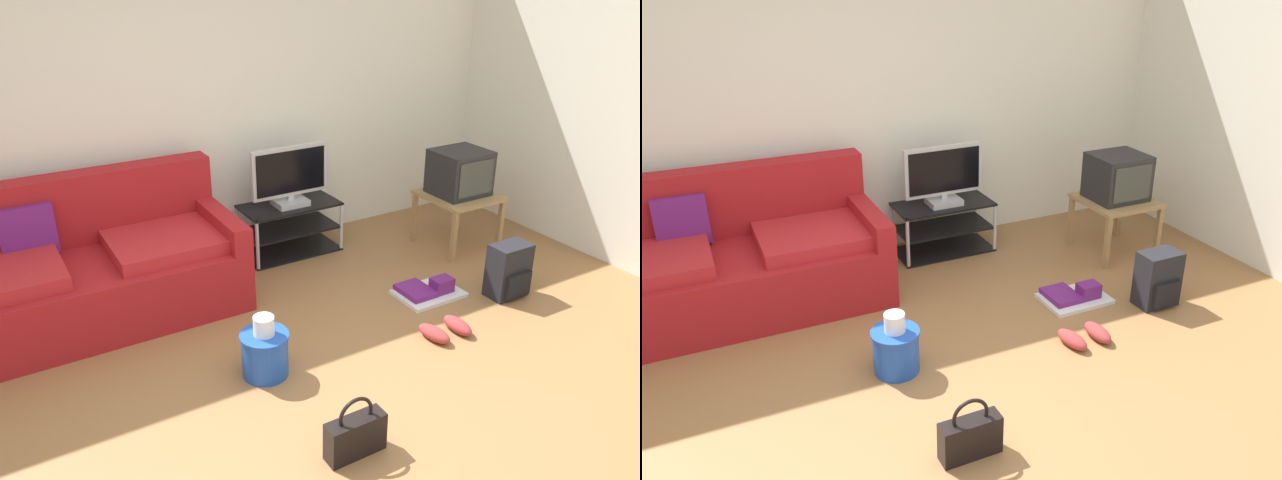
% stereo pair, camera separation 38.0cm
% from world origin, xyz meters
% --- Properties ---
extents(ground_plane, '(9.00, 9.80, 0.02)m').
position_xyz_m(ground_plane, '(0.00, 0.00, -0.01)').
color(ground_plane, olive).
extents(wall_back, '(9.00, 0.10, 2.70)m').
position_xyz_m(wall_back, '(0.00, 2.45, 1.35)').
color(wall_back, silver).
rests_on(wall_back, ground_plane).
extents(wall_right, '(0.10, 3.60, 2.70)m').
position_xyz_m(wall_right, '(3.05, 0.84, 1.35)').
color(wall_right, silver).
rests_on(wall_right, ground_plane).
extents(couch, '(2.08, 0.95, 0.96)m').
position_xyz_m(couch, '(-0.92, 1.87, 0.35)').
color(couch, maroon).
rests_on(couch, ground_plane).
extents(tv_stand, '(0.83, 0.43, 0.44)m').
position_xyz_m(tv_stand, '(0.81, 2.10, 0.22)').
color(tv_stand, black).
rests_on(tv_stand, ground_plane).
extents(flat_tv, '(0.69, 0.22, 0.51)m').
position_xyz_m(flat_tv, '(0.81, 2.08, 0.69)').
color(flat_tv, '#B2B2B7').
rests_on(flat_tv, tv_stand).
extents(side_table, '(0.59, 0.59, 0.48)m').
position_xyz_m(side_table, '(2.15, 1.48, 0.41)').
color(side_table, '#9E7A4C').
rests_on(side_table, ground_plane).
extents(crt_tv, '(0.44, 0.41, 0.38)m').
position_xyz_m(crt_tv, '(2.15, 1.49, 0.67)').
color(crt_tv, '#232326').
rests_on(crt_tv, side_table).
extents(backpack, '(0.30, 0.26, 0.42)m').
position_xyz_m(backpack, '(1.86, 0.58, 0.20)').
color(backpack, black).
rests_on(backpack, ground_plane).
extents(handbag, '(0.33, 0.11, 0.35)m').
position_xyz_m(handbag, '(-0.06, -0.25, 0.12)').
color(handbag, black).
rests_on(handbag, ground_plane).
extents(cleaning_bucket, '(0.30, 0.30, 0.40)m').
position_xyz_m(cleaning_bucket, '(-0.16, 0.61, 0.17)').
color(cleaning_bucket, blue).
rests_on(cleaning_bucket, ground_plane).
extents(sneakers_pair, '(0.34, 0.27, 0.09)m').
position_xyz_m(sneakers_pair, '(1.09, 0.37, 0.04)').
color(sneakers_pair, '#993333').
rests_on(sneakers_pair, ground_plane).
extents(floor_tray, '(0.49, 0.35, 0.14)m').
position_xyz_m(floor_tray, '(1.34, 0.87, 0.04)').
color(floor_tray, silver).
rests_on(floor_tray, ground_plane).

